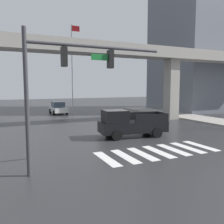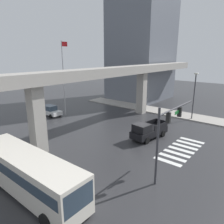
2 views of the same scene
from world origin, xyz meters
TOP-DOWN VIEW (x-y plane):
  - ground_plane at (0.00, 0.00)m, footprint 120.00×120.00m
  - crosswalk_stripes at (-0.00, -5.42)m, footprint 7.15×2.80m
  - elevated_overpass at (0.00, 5.80)m, footprint 53.74×2.48m
  - sidewalk_east at (12.88, 2.00)m, footprint 4.00×36.00m
  - pickup_truck at (0.47, -1.03)m, footprint 5.31×2.59m
  - city_bus at (-14.07, 0.38)m, footprint 2.94×10.84m
  - sedan_white at (-1.18, 16.58)m, footprint 2.00×4.32m
  - traffic_signal_mast at (-5.53, -6.22)m, footprint 6.49×0.32m
  - street_lamp_near_corner at (11.68, -2.40)m, footprint 0.44×0.70m
  - flagpole at (0.42, 14.45)m, footprint 1.16×0.12m

SIDE VIEW (x-z plane):
  - ground_plane at x=0.00m, z-range 0.00..0.00m
  - crosswalk_stripes at x=0.00m, z-range 0.00..0.01m
  - sidewalk_east at x=12.88m, z-range 0.00..0.15m
  - sedan_white at x=-1.18m, z-range -0.01..1.71m
  - pickup_truck at x=0.47m, z-range -0.05..2.03m
  - city_bus at x=-14.07m, z-range 0.23..3.22m
  - traffic_signal_mast at x=-5.53m, z-range 1.29..7.49m
  - street_lamp_near_corner at x=11.68m, z-range 0.94..8.18m
  - flagpole at x=0.42m, z-range 0.83..12.74m
  - elevated_overpass at x=0.00m, z-range 2.96..11.13m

